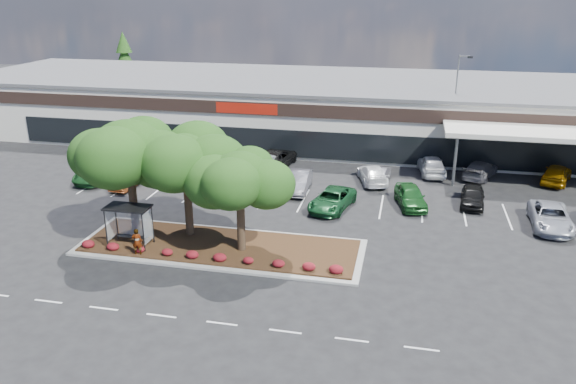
# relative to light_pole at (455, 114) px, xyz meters

# --- Properties ---
(ground) EXTENTS (160.00, 160.00, 0.00)m
(ground) POSITION_rel_light_pole_xyz_m (-13.22, -27.96, -4.34)
(ground) COLOR black
(ground) RESTS_ON ground
(retail_store) EXTENTS (80.40, 25.20, 6.25)m
(retail_store) POSITION_rel_light_pole_xyz_m (-13.16, 5.95, -1.18)
(retail_store) COLOR beige
(retail_store) RESTS_ON ground
(landscape_island) EXTENTS (18.00, 6.00, 0.26)m
(landscape_island) POSITION_rel_light_pole_xyz_m (-15.22, -23.96, -4.21)
(landscape_island) COLOR #9B9A96
(landscape_island) RESTS_ON ground
(lane_markings) EXTENTS (33.12, 20.06, 0.01)m
(lane_markings) POSITION_rel_light_pole_xyz_m (-13.36, -17.53, -4.33)
(lane_markings) COLOR silver
(lane_markings) RESTS_ON ground
(shrub_row) EXTENTS (17.00, 0.80, 0.50)m
(shrub_row) POSITION_rel_light_pole_xyz_m (-15.22, -26.06, -3.83)
(shrub_row) COLOR maroon
(shrub_row) RESTS_ON landscape_island
(bus_shelter) EXTENTS (2.75, 1.55, 2.59)m
(bus_shelter) POSITION_rel_light_pole_xyz_m (-20.72, -25.01, -2.03)
(bus_shelter) COLOR black
(bus_shelter) RESTS_ON landscape_island
(island_tree_west) EXTENTS (7.20, 7.20, 7.89)m
(island_tree_west) POSITION_rel_light_pole_xyz_m (-21.22, -23.46, -0.13)
(island_tree_west) COLOR #1A3C0D
(island_tree_west) RESTS_ON landscape_island
(island_tree_mid) EXTENTS (6.60, 6.60, 7.32)m
(island_tree_mid) POSITION_rel_light_pole_xyz_m (-17.72, -22.76, -0.42)
(island_tree_mid) COLOR #1A3C0D
(island_tree_mid) RESTS_ON landscape_island
(island_tree_east) EXTENTS (5.80, 5.80, 6.50)m
(island_tree_east) POSITION_rel_light_pole_xyz_m (-13.72, -24.26, -0.83)
(island_tree_east) COLOR #1A3C0D
(island_tree_east) RESTS_ON landscape_island
(conifer_north_west) EXTENTS (4.40, 4.40, 10.00)m
(conifer_north_west) POSITION_rel_light_pole_xyz_m (-43.22, 18.04, 0.66)
(conifer_north_west) COLOR #1A3C0D
(conifer_north_west) RESTS_ON ground
(person_waiting) EXTENTS (0.69, 0.53, 1.68)m
(person_waiting) POSITION_rel_light_pole_xyz_m (-19.70, -26.26, -3.24)
(person_waiting) COLOR #594C47
(person_waiting) RESTS_ON landscape_island
(light_pole) EXTENTS (1.39, 0.86, 9.79)m
(light_pole) POSITION_rel_light_pole_xyz_m (0.00, 0.00, 0.00)
(light_pole) COLOR #9B9A96
(light_pole) RESTS_ON ground
(car_0) EXTENTS (2.90, 5.68, 1.54)m
(car_0) POSITION_rel_light_pole_xyz_m (-29.63, -13.41, -3.57)
(car_0) COLOR #1D5121
(car_0) RESTS_ON ground
(car_1) EXTENTS (1.69, 4.29, 1.39)m
(car_1) POSITION_rel_light_pole_xyz_m (-26.37, -14.43, -3.64)
(car_1) COLOR maroon
(car_1) RESTS_ON ground
(car_2) EXTENTS (2.22, 4.46, 1.46)m
(car_2) POSITION_rel_light_pole_xyz_m (-17.70, -12.77, -3.61)
(car_2) COLOR silver
(car_2) RESTS_ON ground
(car_3) EXTENTS (3.05, 4.34, 1.37)m
(car_3) POSITION_rel_light_pole_xyz_m (-14.66, -13.27, -3.65)
(car_3) COLOR #9C0A0B
(car_3) RESTS_ON ground
(car_4) EXTENTS (1.88, 4.91, 1.60)m
(car_4) POSITION_rel_light_pole_xyz_m (-12.54, -12.40, -3.54)
(car_4) COLOR slate
(car_4) RESTS_ON ground
(car_5) EXTENTS (3.47, 5.57, 1.44)m
(car_5) POSITION_rel_light_pole_xyz_m (-9.31, -15.68, -3.62)
(car_5) COLOR #184E26
(car_5) RESTS_ON ground
(car_6) EXTENTS (2.89, 4.96, 1.59)m
(car_6) POSITION_rel_light_pole_xyz_m (-3.62, -13.88, -3.54)
(car_6) COLOR #19531E
(car_6) RESTS_ON ground
(car_7) EXTENTS (2.12, 4.41, 1.45)m
(car_7) POSITION_rel_light_pole_xyz_m (0.95, -12.69, -3.61)
(car_7) COLOR black
(car_7) RESTS_ON ground
(car_8) EXTENTS (2.80, 5.60, 1.52)m
(car_8) POSITION_rel_light_pole_xyz_m (5.81, -15.89, -3.58)
(car_8) COLOR #A7AAB4
(car_8) RESTS_ON ground
(car_9) EXTENTS (2.60, 4.91, 1.59)m
(car_9) POSITION_rel_light_pole_xyz_m (-27.13, -5.99, -3.54)
(car_9) COLOR navy
(car_9) RESTS_ON ground
(car_11) EXTENTS (3.30, 6.23, 1.67)m
(car_11) POSITION_rel_light_pole_xyz_m (-15.85, -6.47, -3.50)
(car_11) COLOR black
(car_11) RESTS_ON ground
(car_12) EXTENTS (2.94, 5.68, 1.57)m
(car_12) POSITION_rel_light_pole_xyz_m (-16.26, -7.96, -3.55)
(car_12) COLOR #A7ABB2
(car_12) RESTS_ON ground
(car_13) EXTENTS (3.30, 5.41, 1.46)m
(car_13) POSITION_rel_light_pole_xyz_m (-6.85, -8.96, -3.61)
(car_13) COLOR white
(car_13) RESTS_ON ground
(car_14) EXTENTS (1.92, 4.20, 1.33)m
(car_14) POSITION_rel_light_pole_xyz_m (-6.30, -8.67, -3.67)
(car_14) COLOR slate
(car_14) RESTS_ON ground
(car_15) EXTENTS (2.72, 5.26, 1.71)m
(car_15) POSITION_rel_light_pole_xyz_m (-1.93, -5.65, -3.48)
(car_15) COLOR silver
(car_15) RESTS_ON ground
(car_16) EXTENTS (3.77, 5.43, 1.46)m
(car_16) POSITION_rel_light_pole_xyz_m (2.17, -5.71, -3.61)
(car_16) COLOR #57555D
(car_16) RESTS_ON ground
(car_17) EXTENTS (3.55, 5.23, 1.65)m
(car_17) POSITION_rel_light_pole_xyz_m (8.30, -5.79, -3.51)
(car_17) COLOR #805004
(car_17) RESTS_ON ground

